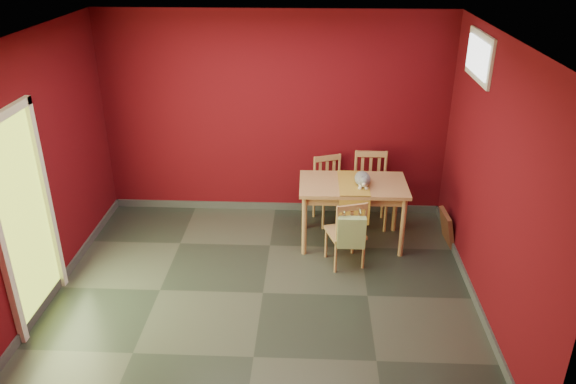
{
  "coord_description": "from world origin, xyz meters",
  "views": [
    {
      "loc": [
        0.5,
        -4.99,
        3.58
      ],
      "look_at": [
        0.25,
        0.45,
        1.0
      ],
      "focal_mm": 35.0,
      "sensor_mm": 36.0,
      "label": 1
    }
  ],
  "objects_px": {
    "cat": "(363,177)",
    "chair_far_right": "(370,189)",
    "chair_far_left": "(330,189)",
    "chair_near": "(347,232)",
    "tote_bag": "(351,232)",
    "dining_table": "(353,191)",
    "picture_frame": "(447,227)"
  },
  "relations": [
    {
      "from": "dining_table",
      "to": "tote_bag",
      "type": "xyz_separation_m",
      "value": [
        -0.05,
        -0.73,
        -0.16
      ]
    },
    {
      "from": "tote_bag",
      "to": "cat",
      "type": "bearing_deg",
      "value": 77.73
    },
    {
      "from": "tote_bag",
      "to": "chair_near",
      "type": "bearing_deg",
      "value": 101.03
    },
    {
      "from": "chair_far_left",
      "to": "picture_frame",
      "type": "xyz_separation_m",
      "value": [
        1.44,
        -0.54,
        -0.24
      ]
    },
    {
      "from": "chair_far_left",
      "to": "cat",
      "type": "distance_m",
      "value": 0.83
    },
    {
      "from": "tote_bag",
      "to": "picture_frame",
      "type": "relative_size",
      "value": 1.04
    },
    {
      "from": "cat",
      "to": "chair_far_right",
      "type": "bearing_deg",
      "value": 81.54
    },
    {
      "from": "chair_far_right",
      "to": "tote_bag",
      "type": "bearing_deg",
      "value": -104.14
    },
    {
      "from": "dining_table",
      "to": "picture_frame",
      "type": "bearing_deg",
      "value": 2.17
    },
    {
      "from": "chair_near",
      "to": "picture_frame",
      "type": "relative_size",
      "value": 2.02
    },
    {
      "from": "tote_bag",
      "to": "chair_far_left",
      "type": "bearing_deg",
      "value": 98.75
    },
    {
      "from": "cat",
      "to": "picture_frame",
      "type": "bearing_deg",
      "value": 11.52
    },
    {
      "from": "cat",
      "to": "tote_bag",
      "type": "bearing_deg",
      "value": -94.18
    },
    {
      "from": "chair_far_right",
      "to": "tote_bag",
      "type": "distance_m",
      "value": 1.29
    },
    {
      "from": "chair_far_left",
      "to": "chair_near",
      "type": "height_order",
      "value": "chair_far_left"
    },
    {
      "from": "chair_far_left",
      "to": "tote_bag",
      "type": "height_order",
      "value": "chair_far_left"
    },
    {
      "from": "dining_table",
      "to": "chair_near",
      "type": "height_order",
      "value": "chair_near"
    },
    {
      "from": "tote_bag",
      "to": "cat",
      "type": "height_order",
      "value": "cat"
    },
    {
      "from": "chair_far_right",
      "to": "dining_table",
      "type": "bearing_deg",
      "value": -117.0
    },
    {
      "from": "chair_far_left",
      "to": "tote_bag",
      "type": "bearing_deg",
      "value": -81.25
    },
    {
      "from": "picture_frame",
      "to": "chair_far_right",
      "type": "bearing_deg",
      "value": 152.76
    },
    {
      "from": "chair_far_left",
      "to": "dining_table",
      "type": "bearing_deg",
      "value": -66.58
    },
    {
      "from": "chair_far_right",
      "to": "cat",
      "type": "height_order",
      "value": "cat"
    },
    {
      "from": "picture_frame",
      "to": "dining_table",
      "type": "bearing_deg",
      "value": -177.83
    },
    {
      "from": "tote_bag",
      "to": "cat",
      "type": "relative_size",
      "value": 1.1
    },
    {
      "from": "chair_far_right",
      "to": "picture_frame",
      "type": "xyz_separation_m",
      "value": [
        0.92,
        -0.48,
        -0.29
      ]
    },
    {
      "from": "chair_near",
      "to": "dining_table",
      "type": "bearing_deg",
      "value": 80.4
    },
    {
      "from": "chair_far_left",
      "to": "cat",
      "type": "relative_size",
      "value": 2.22
    },
    {
      "from": "chair_far_right",
      "to": "chair_near",
      "type": "height_order",
      "value": "chair_far_right"
    },
    {
      "from": "dining_table",
      "to": "picture_frame",
      "type": "xyz_separation_m",
      "value": [
        1.19,
        0.05,
        -0.5
      ]
    },
    {
      "from": "chair_far_left",
      "to": "cat",
      "type": "bearing_deg",
      "value": -59.35
    },
    {
      "from": "dining_table",
      "to": "tote_bag",
      "type": "relative_size",
      "value": 2.97
    }
  ]
}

